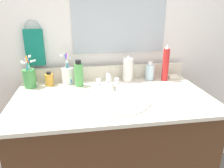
# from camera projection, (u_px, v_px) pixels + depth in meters

# --- Properties ---
(vanity_cabinet) EXTENTS (1.02, 0.55, 0.75)m
(vanity_cabinet) POSITION_uv_depth(u_px,v_px,m) (112.00, 155.00, 1.30)
(vanity_cabinet) COLOR #4C2D19
(vanity_cabinet) RESTS_ON ground_plane
(countertop) EXTENTS (1.06, 0.60, 0.02)m
(countertop) POSITION_uv_depth(u_px,v_px,m) (112.00, 98.00, 1.17)
(countertop) COLOR beige
(countertop) RESTS_ON vanity_cabinet
(backsplash) EXTENTS (1.06, 0.02, 0.09)m
(backsplash) POSITION_uv_depth(u_px,v_px,m) (105.00, 73.00, 1.41)
(backsplash) COLOR beige
(backsplash) RESTS_ON countertop
(back_wall) EXTENTS (2.16, 0.04, 1.30)m
(back_wall) POSITION_uv_depth(u_px,v_px,m) (104.00, 91.00, 1.53)
(back_wall) COLOR white
(back_wall) RESTS_ON ground_plane
(mirror_panel) EXTENTS (0.60, 0.01, 0.56)m
(mirror_panel) POSITION_uv_depth(u_px,v_px,m) (120.00, 8.00, 1.33)
(mirror_panel) COLOR #B2BCC6
(towel_ring) EXTENTS (0.10, 0.01, 0.10)m
(towel_ring) POSITION_uv_depth(u_px,v_px,m) (33.00, 27.00, 1.29)
(towel_ring) COLOR silver
(hand_towel) EXTENTS (0.11, 0.04, 0.22)m
(hand_towel) POSITION_uv_depth(u_px,v_px,m) (35.00, 48.00, 1.31)
(hand_towel) COLOR #147260
(sink_basin) EXTENTS (0.40, 0.40, 0.11)m
(sink_basin) POSITION_uv_depth(u_px,v_px,m) (113.00, 105.00, 1.13)
(sink_basin) COLOR white
(sink_basin) RESTS_ON countertop
(faucet) EXTENTS (0.16, 0.10, 0.08)m
(faucet) POSITION_uv_depth(u_px,v_px,m) (108.00, 82.00, 1.29)
(faucet) COLOR silver
(faucet) RESTS_ON countertop
(bottle_spray_red) EXTENTS (0.04, 0.04, 0.24)m
(bottle_spray_red) POSITION_uv_depth(u_px,v_px,m) (166.00, 64.00, 1.37)
(bottle_spray_red) COLOR red
(bottle_spray_red) RESTS_ON countertop
(bottle_gel_clear) EXTENTS (0.06, 0.06, 0.12)m
(bottle_gel_clear) POSITION_uv_depth(u_px,v_px,m) (150.00, 72.00, 1.40)
(bottle_gel_clear) COLOR silver
(bottle_gel_clear) RESTS_ON countertop
(bottle_lotion_white) EXTENTS (0.06, 0.06, 0.17)m
(bottle_lotion_white) POSITION_uv_depth(u_px,v_px,m) (128.00, 69.00, 1.37)
(bottle_lotion_white) COLOR white
(bottle_lotion_white) RESTS_ON countertop
(bottle_toner_green) EXTENTS (0.05, 0.05, 0.16)m
(bottle_toner_green) POSITION_uv_depth(u_px,v_px,m) (79.00, 74.00, 1.28)
(bottle_toner_green) COLOR #4C9E4C
(bottle_toner_green) RESTS_ON countertop
(bottle_oil_amber) EXTENTS (0.05, 0.05, 0.09)m
(bottle_oil_amber) POSITION_uv_depth(u_px,v_px,m) (49.00, 80.00, 1.30)
(bottle_oil_amber) COLOR gold
(bottle_oil_amber) RESTS_ON countertop
(cup_green) EXTENTS (0.08, 0.08, 0.19)m
(cup_green) POSITION_uv_depth(u_px,v_px,m) (30.00, 78.00, 1.27)
(cup_green) COLOR #3F8C47
(cup_green) RESTS_ON countertop
(cup_white_ceramic) EXTENTS (0.08, 0.09, 0.20)m
(cup_white_ceramic) POSITION_uv_depth(u_px,v_px,m) (68.00, 75.00, 1.33)
(cup_white_ceramic) COLOR white
(cup_white_ceramic) RESTS_ON countertop
(soap_bar) EXTENTS (0.06, 0.04, 0.02)m
(soap_bar) POSITION_uv_depth(u_px,v_px,m) (173.00, 77.00, 1.44)
(soap_bar) COLOR white
(soap_bar) RESTS_ON countertop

